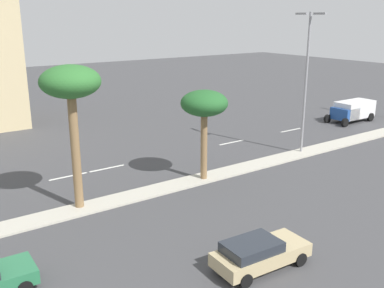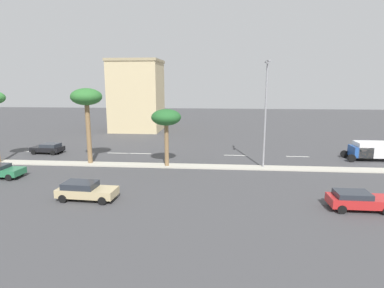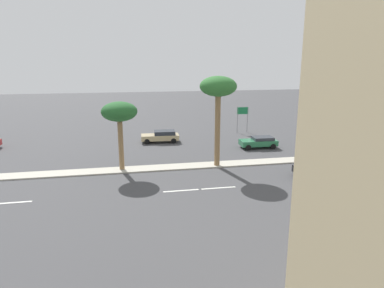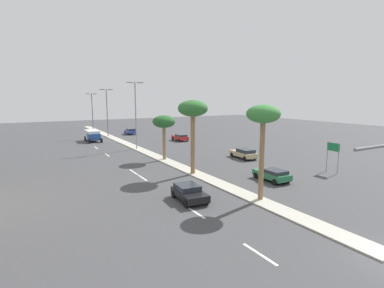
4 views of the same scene
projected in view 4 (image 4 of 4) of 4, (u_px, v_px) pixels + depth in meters
ground_plane at (154, 156)px, 45.56m from camera, size 160.00×160.00×0.00m
median_curb at (134, 147)px, 53.83m from camera, size 1.80×86.84×0.12m
lane_stripe_front at (260, 254)px, 17.08m from camera, size 0.20×2.80×0.01m
lane_stripe_trailing at (195, 212)px, 23.28m from camera, size 0.20×2.80×0.01m
lane_stripe_far at (142, 178)px, 33.28m from camera, size 0.20×2.80×0.01m
lane_stripe_center at (133, 172)px, 35.87m from camera, size 0.20×2.80×0.01m
lane_stripe_rear at (107, 155)px, 46.44m from camera, size 0.20×2.80×0.01m
lane_stripe_near at (96, 148)px, 53.12m from camera, size 0.20×2.80×0.01m
directional_road_sign at (333, 151)px, 35.15m from camera, size 0.10×1.61×3.57m
palm_tree_trailing at (263, 118)px, 24.93m from camera, size 2.84×2.84×8.13m
palm_tree_rear at (193, 111)px, 33.75m from camera, size 3.40×3.40×8.42m
palm_tree_inboard at (164, 123)px, 41.95m from camera, size 3.21×3.21×6.23m
street_lamp_left at (136, 111)px, 50.59m from camera, size 2.90×0.24×11.29m
street_lamp_trailing at (107, 109)px, 67.11m from camera, size 2.90×0.24×10.54m
street_lamp_leading at (92, 108)px, 81.95m from camera, size 2.90×0.24×9.79m
sedan_green_near at (272, 174)px, 31.99m from camera, size 2.14×4.26×1.30m
sedan_red_front at (180, 137)px, 61.56m from camera, size 2.02×4.35×1.35m
sedan_black_inboard at (189, 192)px, 25.88m from camera, size 2.37×4.04×1.32m
sedan_tan_far at (244, 153)px, 43.74m from camera, size 2.22×4.69×1.43m
sedan_blue_rear at (131, 131)px, 72.22m from camera, size 2.20×4.27×1.44m
box_truck at (93, 135)px, 60.52m from camera, size 2.52×5.72×2.21m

